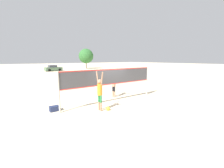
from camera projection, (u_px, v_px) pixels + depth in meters
name	position (u px, v px, depth m)	size (l,w,h in m)	color
ground_plane	(112.00, 102.00, 10.59)	(200.00, 200.00, 0.00)	beige
volleyball_net	(112.00, 78.00, 10.31)	(7.41, 0.10, 2.32)	beige
player_spiker	(100.00, 90.00, 8.60)	(0.28, 0.73, 2.30)	tan
player_blocker	(114.00, 83.00, 11.76)	(0.28, 0.70, 2.10)	tan
volleyball	(108.00, 108.00, 8.81)	(0.24, 0.24, 0.24)	yellow
gear_bag	(55.00, 108.00, 8.70)	(0.55, 0.36, 0.29)	navy
parked_car_near	(53.00, 68.00, 37.61)	(4.15, 2.13, 1.48)	#4C6B4C
tree_left_cluster	(86.00, 56.00, 46.78)	(4.53, 4.53, 6.17)	brown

